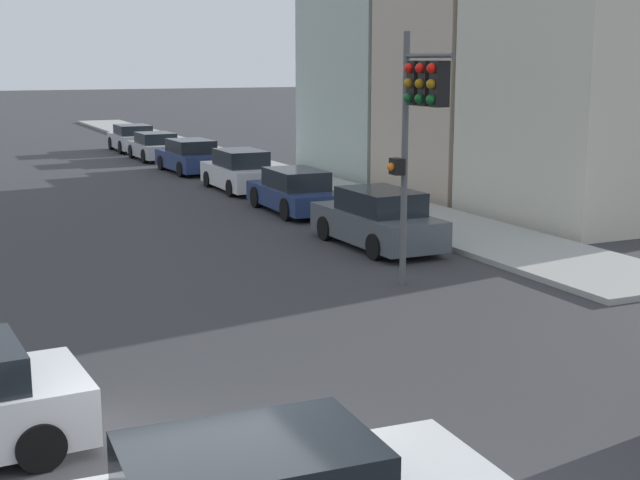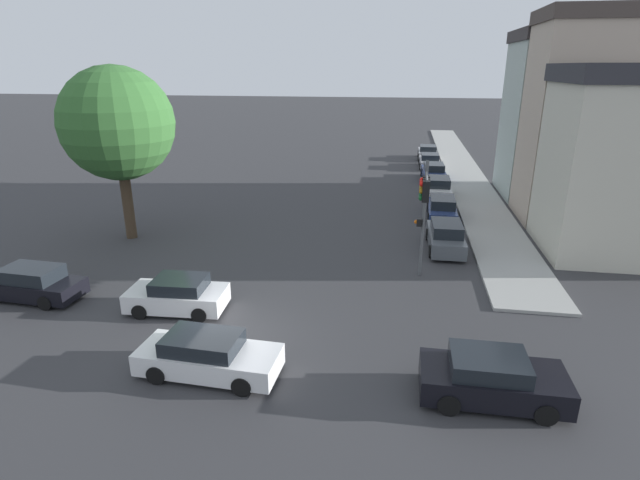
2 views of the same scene
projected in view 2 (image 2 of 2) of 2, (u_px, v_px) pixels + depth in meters
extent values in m
plane|color=#333335|center=(232.00, 341.00, 17.91)|extent=(300.00, 300.00, 0.00)
cube|color=#9E9E99|center=(461.00, 168.00, 47.71)|extent=(3.33, 60.00, 0.14)
cube|color=beige|center=(635.00, 172.00, 25.05)|extent=(7.97, 6.28, 8.57)
cube|color=#BCA893|center=(581.00, 126.00, 30.38)|extent=(6.12, 5.45, 11.71)
cube|color=#473D38|center=(600.00, 14.00, 28.32)|extent=(6.36, 5.67, 0.81)
cube|color=#ADBCB2|center=(556.00, 122.00, 36.50)|extent=(6.71, 6.97, 10.96)
cube|color=#383333|center=(569.00, 35.00, 34.56)|extent=(6.98, 7.25, 0.83)
cylinder|color=#423323|center=(128.00, 202.00, 28.04)|extent=(0.59, 0.59, 4.16)
sphere|color=#33662D|center=(117.00, 124.00, 26.61)|extent=(6.05, 6.05, 6.05)
cylinder|color=#515456|center=(423.00, 220.00, 22.67)|extent=(0.14, 0.14, 5.42)
cylinder|color=#515456|center=(427.00, 176.00, 21.09)|extent=(0.16, 1.84, 0.10)
cube|color=black|center=(426.00, 187.00, 21.69)|extent=(0.31, 0.31, 0.90)
sphere|color=red|center=(422.00, 180.00, 21.63)|extent=(0.20, 0.20, 0.20)
sphere|color=#99660F|center=(421.00, 186.00, 21.73)|extent=(0.20, 0.20, 0.20)
sphere|color=#0F511E|center=(421.00, 193.00, 21.83)|extent=(0.20, 0.20, 0.20)
cube|color=black|center=(426.00, 189.00, 21.27)|extent=(0.31, 0.31, 0.90)
sphere|color=red|center=(422.00, 182.00, 21.21)|extent=(0.20, 0.20, 0.20)
sphere|color=#99660F|center=(421.00, 189.00, 21.30)|extent=(0.20, 0.20, 0.20)
sphere|color=#0F511E|center=(421.00, 196.00, 21.40)|extent=(0.20, 0.20, 0.20)
cube|color=black|center=(426.00, 192.00, 20.84)|extent=(0.31, 0.31, 0.90)
sphere|color=red|center=(422.00, 184.00, 20.78)|extent=(0.20, 0.20, 0.20)
sphere|color=#99660F|center=(421.00, 191.00, 20.88)|extent=(0.20, 0.20, 0.20)
sphere|color=#0F511E|center=(421.00, 198.00, 20.98)|extent=(0.20, 0.20, 0.20)
cube|color=black|center=(419.00, 222.00, 22.73)|extent=(0.23, 0.36, 0.35)
sphere|color=orange|center=(416.00, 222.00, 22.76)|extent=(0.18, 0.18, 0.18)
cube|color=black|center=(30.00, 287.00, 21.04)|extent=(4.55, 1.95, 0.69)
cube|color=black|center=(31.00, 274.00, 20.80)|extent=(2.40, 1.63, 0.57)
cylinder|color=black|center=(18.00, 281.00, 22.13)|extent=(0.62, 0.25, 0.61)
cylinder|color=black|center=(46.00, 303.00, 20.09)|extent=(0.62, 0.25, 0.61)
cylinder|color=black|center=(72.00, 287.00, 21.56)|extent=(0.62, 0.25, 0.61)
cube|color=silver|center=(177.00, 298.00, 20.00)|extent=(3.96, 2.07, 0.74)
cube|color=black|center=(180.00, 284.00, 19.78)|extent=(2.09, 1.74, 0.48)
cylinder|color=black|center=(140.00, 312.00, 19.38)|extent=(0.62, 0.25, 0.61)
cylinder|color=black|center=(158.00, 292.00, 21.02)|extent=(0.62, 0.25, 0.61)
cylinder|color=black|center=(199.00, 315.00, 19.13)|extent=(0.62, 0.25, 0.61)
cylinder|color=black|center=(213.00, 295.00, 20.77)|extent=(0.62, 0.25, 0.61)
cube|color=black|center=(492.00, 382.00, 14.60)|extent=(4.19, 1.95, 0.79)
cube|color=black|center=(489.00, 363.00, 14.41)|extent=(2.18, 1.71, 0.49)
cylinder|color=black|center=(530.00, 376.00, 15.33)|extent=(0.65, 0.22, 0.64)
cylinder|color=black|center=(546.00, 414.00, 13.63)|extent=(0.65, 0.22, 0.64)
cylinder|color=black|center=(444.00, 368.00, 15.72)|extent=(0.65, 0.22, 0.64)
cylinder|color=black|center=(449.00, 405.00, 14.02)|extent=(0.65, 0.22, 0.64)
cube|color=silver|center=(209.00, 359.00, 15.83)|extent=(4.57, 1.98, 0.70)
cube|color=black|center=(202.00, 342.00, 15.67)|extent=(2.40, 1.67, 0.49)
cylinder|color=black|center=(260.00, 356.00, 16.39)|extent=(0.62, 0.25, 0.61)
cylinder|color=black|center=(242.00, 386.00, 14.86)|extent=(0.62, 0.25, 0.61)
cylinder|color=black|center=(182.00, 347.00, 16.94)|extent=(0.62, 0.25, 0.61)
cylinder|color=black|center=(157.00, 375.00, 15.41)|extent=(0.62, 0.25, 0.61)
cube|color=#4C5156|center=(445.00, 239.00, 26.71)|extent=(1.83, 4.49, 0.76)
cube|color=black|center=(447.00, 228.00, 26.32)|extent=(1.58, 2.35, 0.60)
cylinder|color=black|center=(428.00, 234.00, 28.18)|extent=(0.23, 0.66, 0.66)
cylinder|color=black|center=(458.00, 236.00, 27.96)|extent=(0.23, 0.66, 0.66)
cylinder|color=black|center=(431.00, 251.00, 25.60)|extent=(0.23, 0.66, 0.66)
cylinder|color=black|center=(464.00, 253.00, 25.39)|extent=(0.23, 0.66, 0.66)
cube|color=navy|center=(442.00, 210.00, 32.25)|extent=(1.82, 4.52, 0.62)
cube|color=black|center=(443.00, 202.00, 31.88)|extent=(1.56, 2.36, 0.60)
cylinder|color=black|center=(429.00, 206.00, 33.73)|extent=(0.24, 0.71, 0.70)
cylinder|color=black|center=(453.00, 208.00, 33.45)|extent=(0.24, 0.71, 0.70)
cylinder|color=black|center=(429.00, 218.00, 31.15)|extent=(0.24, 0.71, 0.70)
cylinder|color=black|center=(456.00, 219.00, 30.87)|extent=(0.24, 0.71, 0.70)
cube|color=silver|center=(438.00, 190.00, 37.26)|extent=(1.76, 4.44, 0.76)
cube|color=black|center=(439.00, 182.00, 36.87)|extent=(1.54, 2.32, 0.62)
cylinder|color=black|center=(427.00, 189.00, 38.75)|extent=(0.22, 0.62, 0.62)
cylinder|color=black|center=(448.00, 190.00, 38.49)|extent=(0.22, 0.62, 0.62)
cylinder|color=black|center=(428.00, 197.00, 36.19)|extent=(0.22, 0.62, 0.62)
cylinder|color=black|center=(450.00, 198.00, 35.93)|extent=(0.22, 0.62, 0.62)
cube|color=navy|center=(433.00, 174.00, 43.08)|extent=(2.00, 4.53, 0.72)
cube|color=black|center=(434.00, 167.00, 42.70)|extent=(1.70, 2.38, 0.56)
cylinder|color=black|center=(422.00, 173.00, 44.55)|extent=(0.24, 0.67, 0.66)
cylinder|color=black|center=(442.00, 173.00, 44.34)|extent=(0.24, 0.67, 0.66)
cylinder|color=black|center=(424.00, 179.00, 41.96)|extent=(0.24, 0.67, 0.66)
cylinder|color=black|center=(445.00, 180.00, 41.75)|extent=(0.24, 0.67, 0.66)
cube|color=#B7B7BC|center=(429.00, 162.00, 48.34)|extent=(1.88, 4.11, 0.65)
cube|color=black|center=(430.00, 157.00, 48.00)|extent=(1.64, 2.15, 0.53)
cylinder|color=black|center=(420.00, 161.00, 49.71)|extent=(0.23, 0.68, 0.68)
cylinder|color=black|center=(437.00, 162.00, 49.46)|extent=(0.23, 0.68, 0.68)
cylinder|color=black|center=(421.00, 166.00, 47.34)|extent=(0.23, 0.68, 0.68)
cylinder|color=black|center=(439.00, 167.00, 47.10)|extent=(0.23, 0.68, 0.68)
cube|color=#B7B7BC|center=(428.00, 154.00, 52.83)|extent=(1.94, 4.22, 0.72)
cube|color=black|center=(428.00, 148.00, 52.46)|extent=(1.70, 2.20, 0.52)
cylinder|color=black|center=(419.00, 153.00, 54.25)|extent=(0.22, 0.71, 0.71)
cylinder|color=black|center=(436.00, 154.00, 53.96)|extent=(0.22, 0.71, 0.71)
cylinder|color=black|center=(419.00, 157.00, 51.83)|extent=(0.22, 0.71, 0.71)
cylinder|color=black|center=(437.00, 158.00, 51.53)|extent=(0.22, 0.71, 0.71)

